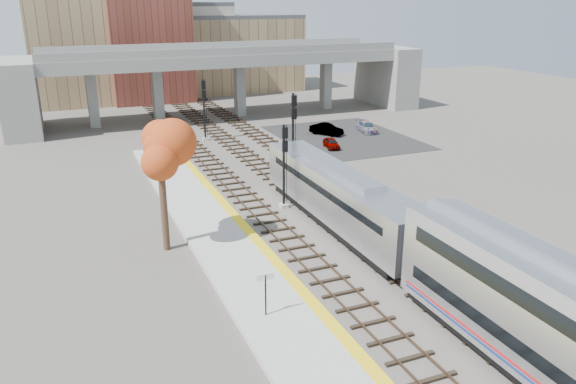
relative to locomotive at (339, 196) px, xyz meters
name	(u,v)px	position (x,y,z in m)	size (l,w,h in m)	color
ground	(357,254)	(-1.00, -4.56, -2.28)	(160.00, 160.00, 0.00)	#47423D
platform	(248,272)	(-8.25, -4.56, -2.10)	(4.50, 60.00, 0.35)	#9E9E99
yellow_strip	(278,264)	(-6.35, -4.56, -1.92)	(0.70, 60.00, 0.01)	yellow
tracks	(293,191)	(-0.07, 7.94, -2.20)	(10.70, 95.00, 0.25)	black
overpass	(224,73)	(3.92, 40.44, 3.53)	(54.00, 12.00, 9.50)	slate
buildings_far	(164,46)	(0.26, 62.01, 5.60)	(43.00, 21.00, 20.60)	tan
parking_lot	(344,137)	(13.00, 23.44, -2.26)	(14.00, 18.00, 0.04)	black
locomotive	(339,196)	(0.00, 0.00, 0.00)	(3.02, 19.05, 4.10)	#A8AAB2
signal_mast_near	(284,169)	(-2.10, 4.84, 0.82)	(0.60, 0.64, 6.47)	#9E9E99
signal_mast_mid	(293,134)	(2.00, 12.69, 1.44)	(0.60, 0.64, 7.37)	#9E9E99
signal_mast_far	(204,111)	(-2.10, 28.25, 1.08)	(0.60, 0.64, 6.85)	#9E9E99
station_sign	(265,285)	(-8.99, -9.55, -0.30)	(0.90, 0.11, 2.27)	black
tree	(160,155)	(-11.88, 0.81, 3.95)	(3.60, 3.60, 8.39)	#382619
car_a	(331,143)	(9.39, 19.58, -1.70)	(1.27, 3.15, 1.07)	#99999E
car_b	(326,129)	(11.65, 25.27, -1.58)	(1.40, 4.02, 1.32)	#99999E
car_c	(367,127)	(16.81, 24.83, -1.66)	(1.63, 4.00, 1.16)	#99999E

